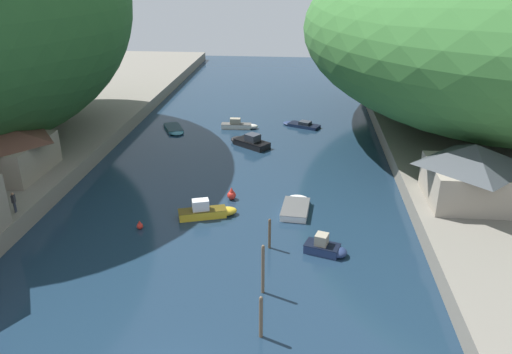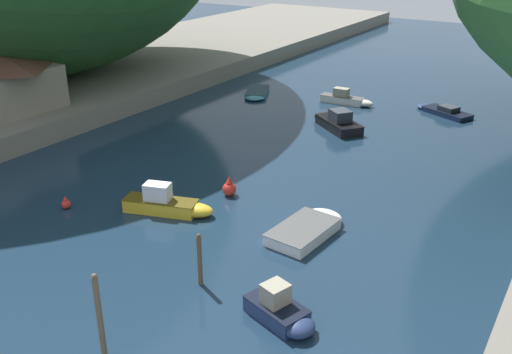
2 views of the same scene
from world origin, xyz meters
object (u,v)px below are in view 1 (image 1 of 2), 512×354
Objects in this scene: boat_yellow_tender at (240,125)px; boat_white_cruiser at (208,211)px; boat_mid_channel at (174,129)px; boat_cabin_cruiser at (296,206)px; boathouse_shed at (12,150)px; boat_moored_right at (301,125)px; channel_buoy_near at (232,195)px; channel_buoy_far at (140,226)px; right_bank_cottage at (471,172)px; boat_near_quay at (326,248)px; boat_navy_launch at (249,142)px; person_by_boathouse at (14,201)px.

boat_white_cruiser is (0.35, -24.14, 0.08)m from boat_yellow_tender.
boat_cabin_cruiser is at bearing 102.54° from boat_mid_channel.
boathouse_shed is 34.31m from boat_moored_right.
channel_buoy_near is (1.49, 3.49, -0.04)m from boat_white_cruiser.
boat_white_cruiser is 5.69m from channel_buoy_far.
boat_white_cruiser reaches higher than channel_buoy_far.
boathouse_shed is 19.47m from boat_white_cruiser.
right_bank_cottage is 13.89m from boat_near_quay.
boat_moored_right is at bearing 146.10° from boat_white_cruiser.
right_bank_cottage is 5.96× the size of channel_buoy_near.
boat_white_cruiser is (-7.32, -2.04, 0.21)m from boat_cabin_cruiser.
boathouse_shed is 21.50m from boat_mid_channel.
boat_white_cruiser is at bearing -11.60° from boathouse_shed.
right_bank_cottage is at bearing 42.31° from boat_yellow_tender.
boat_navy_launch is 1.12× the size of boat_yellow_tender.
boat_cabin_cruiser is at bearing -143.33° from boat_near_quay.
boat_near_quay is at bearing -8.72° from channel_buoy_far.
channel_buoy_near is 1.56× the size of channel_buoy_far.
boat_mid_channel is 1.02× the size of boat_white_cruiser.
channel_buoy_far is at bearing -80.84° from boat_white_cruiser.
boat_white_cruiser is at bearing -113.17° from channel_buoy_near.
boathouse_shed is 4.74× the size of person_by_boathouse.
boat_moored_right is 23.00m from channel_buoy_near.
boat_white_cruiser is (-7.41, -25.71, 0.25)m from boat_moored_right.
boat_white_cruiser is 4.29× the size of channel_buoy_near.
channel_buoy_far is at bearing -178.25° from boat_moored_right.
right_bank_cottage is at bearing -124.29° from boat_moored_right.
person_by_boathouse is at bearing -171.33° from right_bank_cottage.
boat_moored_right is 36.75m from person_by_boathouse.
boat_cabin_cruiser is at bearing 179.30° from right_bank_cottage.
boat_cabin_cruiser is 7.27m from boat_near_quay.
boat_yellow_tender is at bearing 167.00° from boat_mid_channel.
boathouse_shed reaches higher than channel_buoy_near.
boat_near_quay is 2.86× the size of channel_buoy_near.
channel_buoy_far is at bearing -25.13° from boathouse_shed.
person_by_boathouse reaches higher than boat_yellow_tender.
boathouse_shed is 40.11m from right_bank_cottage.
channel_buoy_near is at bearing -1.03° from boathouse_shed.
boat_navy_launch is at bearing 168.62° from boat_moored_right.
boat_yellow_tender is at bearing -143.14° from boat_near_quay.
channel_buoy_far is (-6.56, -6.07, -0.16)m from channel_buoy_near.
boat_yellow_tender is (-1.82, 6.33, -0.07)m from boat_navy_launch.
boat_yellow_tender is at bearing 114.15° from boat_cabin_cruiser.
right_bank_cottage is 21.66m from boat_white_cruiser.
boat_mid_channel is at bearing 102.25° from boat_navy_launch.
boat_yellow_tender is (18.44, 20.28, -3.45)m from boathouse_shed.
boat_navy_launch is 1.03× the size of boat_mid_channel.
boat_navy_launch reaches higher than boat_near_quay.
boat_white_cruiser is at bearing -174.99° from right_bank_cottage.
boat_near_quay is 11.67m from channel_buoy_near.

